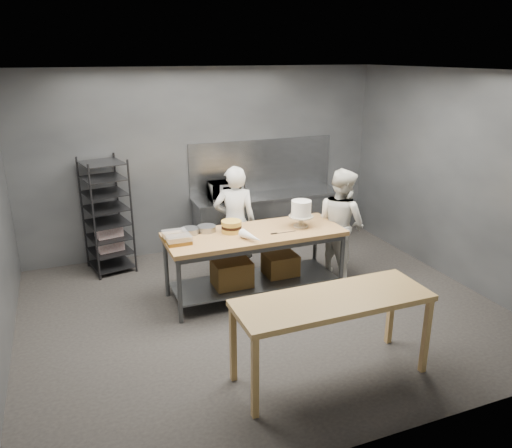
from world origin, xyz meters
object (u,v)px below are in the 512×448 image
Objects in this scene: speed_rack at (107,217)px; chef_right at (341,224)px; frosted_cake_stand at (301,210)px; work_table at (254,256)px; microwave at (226,191)px; chef_behind at (235,223)px; layer_cake at (232,226)px; near_counter at (333,306)px.

speed_rack is 3.50m from chef_right.
work_table is at bearing 177.60° from frosted_cake_stand.
chef_right reaches higher than frosted_cake_stand.
speed_rack is 2.95m from frosted_cake_stand.
microwave is (1.91, 0.08, 0.19)m from speed_rack.
chef_right is at bearing 10.47° from frosted_cake_stand.
chef_right is (3.15, -1.51, -0.03)m from speed_rack.
microwave is (0.20, 1.01, 0.21)m from chef_behind.
chef_behind reaches higher than chef_right.
speed_rack is 3.23× the size of microwave.
near_counter is at bearing -81.18° from layer_cake.
chef_right is at bearing 57.39° from near_counter.
near_counter is (0.05, -2.02, 0.24)m from work_table.
chef_right is (1.41, 0.11, 0.25)m from work_table.
frosted_cake_stand reaches higher than work_table.
microwave reaches higher than layer_cake.
chef_behind reaches higher than work_table.
microwave is at bearing 2.40° from speed_rack.
layer_cake is (1.46, -1.51, 0.14)m from speed_rack.
layer_cake is (-0.28, 0.11, 0.43)m from work_table.
speed_rack reaches higher than chef_right.
microwave is 1.46× the size of frosted_cake_stand.
work_table is 1.77m from microwave.
frosted_cake_stand is (0.68, -0.03, 0.58)m from work_table.
frosted_cake_stand is (0.52, -1.73, 0.11)m from microwave.
chef_right is 6.08× the size of layer_cake.
microwave is (0.17, 1.70, 0.48)m from work_table.
work_table is 0.74m from chef_behind.
layer_cake is at bearing 84.05° from chef_behind.
near_counter is 5.40× the size of frosted_cake_stand.
near_counter is at bearing -63.74° from speed_rack.
near_counter is at bearing -107.66° from frosted_cake_stand.
chef_right is 4.44× the size of frosted_cake_stand.
work_table is 1.37× the size of speed_rack.
work_table is at bearing -95.58° from microwave.
chef_behind is 3.11× the size of microwave.
work_table is 2.39m from speed_rack.
chef_behind is 0.65m from layer_cake.
work_table is at bearing -42.86° from speed_rack.
microwave reaches higher than work_table.
chef_behind is 1.06m from frosted_cake_stand.
speed_rack reaches higher than near_counter.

